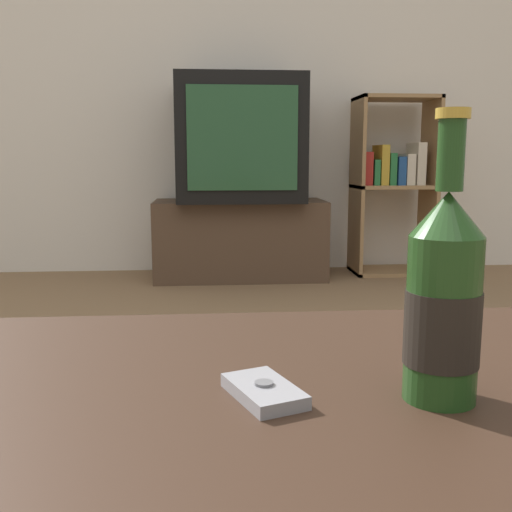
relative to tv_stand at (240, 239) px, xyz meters
name	(u,v)px	position (x,y,z in m)	size (l,w,h in m)	color
back_wall	(200,44)	(-0.20, 0.28, 1.09)	(8.00, 0.05, 2.60)	silver
coffee_table	(181,473)	(-0.20, -2.74, 0.14)	(1.05, 0.75, 0.42)	#332116
tv_stand	(240,239)	(0.00, 0.00, 0.00)	(0.93, 0.42, 0.43)	#4C3828
television	(239,140)	(0.00, 0.00, 0.54)	(0.66, 0.60, 0.65)	black
bookshelf	(393,180)	(0.88, 0.07, 0.32)	(0.44, 0.30, 1.00)	#99754C
beer_bottle	(443,301)	(0.06, -2.72, 0.31)	(0.07, 0.07, 0.29)	#1E4219
cell_phone	(264,391)	(-0.12, -2.71, 0.21)	(0.09, 0.11, 0.02)	gray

